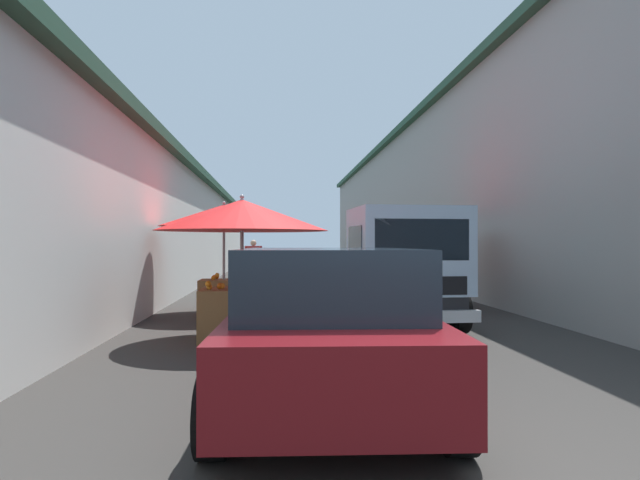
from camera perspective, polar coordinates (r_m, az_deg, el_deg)
The scene contains 10 objects.
ground at distance 16.94m, azimuth -0.32°, elevation -5.44°, with size 90.00×90.00×0.00m, color #33302D.
building_left_whitewash at distance 20.04m, azimuth -22.23°, elevation 1.05°, with size 49.80×7.50×3.95m.
building_right_concrete at distance 20.98m, azimuth 19.66°, elevation 4.13°, with size 49.80×7.50×6.25m.
fruit_stall_far_left at distance 11.79m, azimuth -9.99°, elevation 1.58°, with size 2.71×2.71×2.39m.
fruit_stall_near_left at distance 13.11m, azimuth 10.15°, elevation 1.27°, with size 2.69×2.69×2.38m.
fruit_stall_near_right at distance 8.62m, azimuth -8.33°, elevation 1.04°, with size 2.68×2.68×2.26m.
hatchback_car at distance 5.21m, azimuth 0.69°, elevation -8.75°, with size 3.97×2.04×1.45m.
delivery_truck at distance 9.80m, azimuth 7.88°, elevation -3.04°, with size 5.01×2.19×2.08m.
vendor_by_crates at distance 20.47m, azimuth -6.92°, elevation -1.92°, with size 0.26×0.64×1.63m.
plastic_stool at distance 18.07m, azimuth -6.20°, elevation -4.08°, with size 0.30×0.30×0.43m.
Camera 1 is at (-3.33, 1.23, 1.50)m, focal length 30.88 mm.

